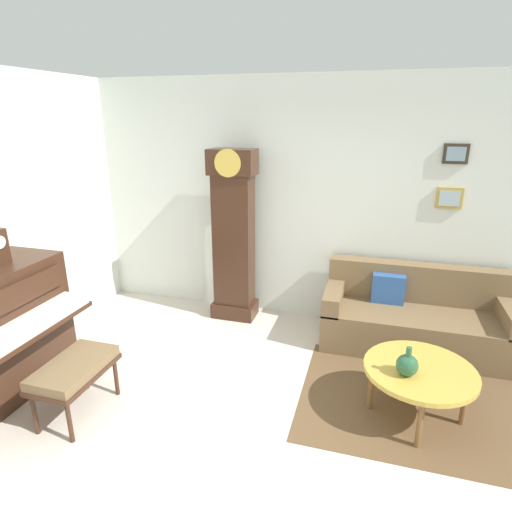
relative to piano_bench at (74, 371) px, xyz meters
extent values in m
cube|color=beige|center=(1.41, -0.01, -0.46)|extent=(6.40, 6.00, 0.10)
cube|color=silver|center=(1.41, 2.39, 0.99)|extent=(5.30, 0.10, 2.80)
cube|color=#33281E|center=(2.96, 2.33, 1.59)|extent=(0.24, 0.03, 0.20)
cube|color=#7A93A3|center=(2.96, 2.31, 1.59)|extent=(0.18, 0.01, 0.14)
cube|color=#B28E3D|center=(2.96, 2.33, 1.14)|extent=(0.26, 0.03, 0.22)
cube|color=#9EB2C1|center=(2.96, 2.31, 1.14)|extent=(0.20, 0.01, 0.16)
cube|color=brown|center=(2.78, 0.90, -0.40)|extent=(2.10, 1.50, 0.01)
cube|color=#3D2316|center=(-0.41, -0.04, 0.27)|extent=(0.28, 1.38, 0.04)
cube|color=white|center=(-0.41, -0.04, 0.33)|extent=(0.26, 1.32, 0.08)
cube|color=#3D2316|center=(-0.52, -0.04, 0.57)|extent=(0.03, 1.20, 0.20)
cube|color=#3D2316|center=(0.00, 0.00, -0.03)|extent=(0.42, 0.70, 0.04)
cube|color=brown|center=(0.00, 0.00, 0.03)|extent=(0.40, 0.68, 0.08)
cylinder|color=#3D2316|center=(0.16, -0.30, -0.23)|extent=(0.04, 0.04, 0.36)
cylinder|color=#3D2316|center=(0.16, 0.30, -0.23)|extent=(0.04, 0.04, 0.36)
cylinder|color=#3D2316|center=(-0.16, -0.30, -0.23)|extent=(0.04, 0.04, 0.36)
cylinder|color=#3D2316|center=(-0.16, 0.30, -0.23)|extent=(0.04, 0.04, 0.36)
cube|color=#3D2316|center=(0.66, 2.08, -0.32)|extent=(0.52, 0.34, 0.18)
cube|color=#3D2316|center=(0.66, 2.08, 0.48)|extent=(0.44, 0.28, 1.78)
cube|color=#3D2316|center=(0.66, 2.08, 1.47)|extent=(0.52, 0.32, 0.28)
cylinder|color=gold|center=(0.66, 1.92, 1.47)|extent=(0.30, 0.02, 0.30)
cylinder|color=gold|center=(0.66, 2.03, 0.54)|extent=(0.03, 0.03, 0.70)
cube|color=brown|center=(2.74, 1.90, -0.20)|extent=(1.90, 0.80, 0.42)
cube|color=brown|center=(2.74, 2.20, 0.21)|extent=(1.90, 0.20, 0.44)
cube|color=brown|center=(1.88, 1.90, 0.09)|extent=(0.18, 0.80, 0.20)
cube|color=brown|center=(3.60, 1.90, 0.09)|extent=(0.18, 0.80, 0.20)
cube|color=#2D5699|center=(2.44, 2.04, 0.17)|extent=(0.34, 0.12, 0.32)
cylinder|color=gold|center=(2.69, 0.74, 0.03)|extent=(0.88, 0.88, 0.04)
torus|color=brown|center=(2.69, 0.74, 0.03)|extent=(0.88, 0.88, 0.04)
cylinder|color=brown|center=(2.69, 1.10, -0.20)|extent=(0.04, 0.04, 0.41)
cylinder|color=brown|center=(3.05, 0.74, -0.20)|extent=(0.04, 0.04, 0.41)
cylinder|color=brown|center=(2.69, 0.38, -0.20)|extent=(0.04, 0.04, 0.41)
cylinder|color=brown|center=(2.33, 0.74, -0.20)|extent=(0.04, 0.04, 0.41)
cylinder|color=white|center=(-0.76, 0.23, 0.96)|extent=(0.01, 0.11, 0.11)
cylinder|color=#234C33|center=(2.57, 0.61, 0.05)|extent=(0.09, 0.09, 0.01)
sphere|color=#285638|center=(2.57, 0.61, 0.13)|extent=(0.17, 0.17, 0.17)
cylinder|color=#285638|center=(2.57, 0.61, 0.25)|extent=(0.04, 0.04, 0.08)
camera|label=1|loc=(2.23, -2.40, 1.96)|focal=29.50mm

